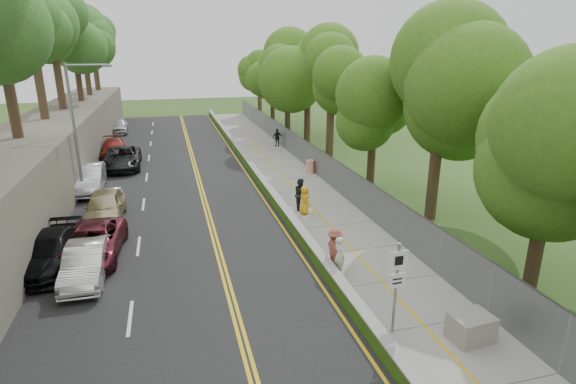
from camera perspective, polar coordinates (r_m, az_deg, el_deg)
ground at (r=17.50m, az=5.32°, el=-12.37°), size 140.00×140.00×0.00m
road at (r=30.42m, az=-14.29°, el=0.56°), size 11.20×66.00×0.04m
sidewalk at (r=31.44m, az=0.31°, el=1.70°), size 4.20×66.00×0.05m
jersey_barrier at (r=30.86m, az=-3.81°, el=1.88°), size 0.42×66.00×0.60m
rock_embankment at (r=30.98m, az=-29.71°, el=2.84°), size 5.00×66.00×4.00m
chainlink_fence at (r=31.79m, az=3.98°, el=3.66°), size 0.04×66.00×2.00m
trees_embankment at (r=30.14m, az=-31.34°, el=18.70°), size 6.40×66.00×13.00m
trees_fenceside at (r=31.71m, az=8.37°, el=14.47°), size 7.00×66.00×14.00m
streetlight at (r=28.87m, az=-25.13°, el=7.95°), size 2.52×0.22×8.00m
signpost at (r=14.56m, az=13.66°, el=-10.65°), size 0.62×0.09×3.10m
construction_barrel at (r=32.71m, az=2.81°, el=3.24°), size 0.59×0.59×0.96m
concrete_block at (r=15.69m, az=22.21°, el=-15.64°), size 1.36×1.07×0.85m
car_1 at (r=19.55m, az=-24.31°, el=-8.19°), size 1.46×4.16×1.37m
car_2 at (r=21.29m, az=-23.57°, el=-5.92°), size 2.67×5.19×1.40m
car_3 at (r=21.16m, az=-28.05°, el=-6.72°), size 2.26×4.94×1.40m
car_4 at (r=25.46m, az=-22.26°, el=-1.72°), size 1.95×4.68×1.58m
car_5 at (r=31.14m, az=-24.02°, el=1.58°), size 1.98×5.15×1.67m
car_6 at (r=36.27m, az=-20.31°, el=4.09°), size 2.71×5.73×1.58m
car_7 at (r=40.59m, az=-21.21°, el=5.24°), size 2.39×5.01×1.41m
car_8 at (r=51.70m, az=-20.75°, el=7.88°), size 2.05×4.65×1.56m
painter_0 at (r=24.55m, az=2.11°, el=-1.03°), size 0.68×0.87×1.58m
painter_1 at (r=18.15m, az=6.55°, el=-8.10°), size 0.52×0.68×1.65m
painter_2 at (r=25.16m, az=1.63°, el=-0.26°), size 0.83×0.99×1.81m
painter_3 at (r=18.67m, az=5.92°, el=-7.15°), size 0.69×1.15×1.74m
person_far at (r=41.64m, az=-1.35°, el=6.92°), size 0.98×0.45×1.63m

